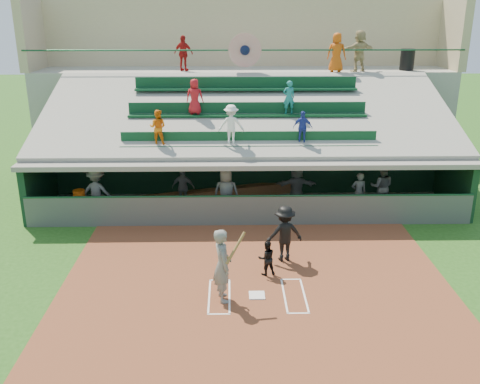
{
  "coord_description": "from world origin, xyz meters",
  "views": [
    {
      "loc": [
        -0.72,
        -12.8,
        7.51
      ],
      "look_at": [
        -0.39,
        3.5,
        1.8
      ],
      "focal_mm": 40.0,
      "sensor_mm": 36.0,
      "label": 1
    }
  ],
  "objects_px": {
    "home_plate": "(257,295)",
    "white_table": "(82,209)",
    "water_cooler": "(79,196)",
    "batter_at_plate": "(223,265)",
    "trash_bin": "(407,60)",
    "catcher": "(267,258)"
  },
  "relations": [
    {
      "from": "white_table",
      "to": "water_cooler",
      "type": "xyz_separation_m",
      "value": [
        -0.05,
        -0.01,
        0.53
      ]
    },
    {
      "from": "water_cooler",
      "to": "white_table",
      "type": "bearing_deg",
      "value": 8.05
    },
    {
      "from": "batter_at_plate",
      "to": "catcher",
      "type": "height_order",
      "value": "batter_at_plate"
    },
    {
      "from": "home_plate",
      "to": "trash_bin",
      "type": "xyz_separation_m",
      "value": [
        7.68,
        12.83,
        5.06
      ]
    },
    {
      "from": "home_plate",
      "to": "batter_at_plate",
      "type": "relative_size",
      "value": 0.21
    },
    {
      "from": "water_cooler",
      "to": "trash_bin",
      "type": "distance_m",
      "value": 16.17
    },
    {
      "from": "home_plate",
      "to": "water_cooler",
      "type": "bearing_deg",
      "value": 137.08
    },
    {
      "from": "trash_bin",
      "to": "home_plate",
      "type": "bearing_deg",
      "value": -120.9
    },
    {
      "from": "white_table",
      "to": "water_cooler",
      "type": "bearing_deg",
      "value": 173.19
    },
    {
      "from": "catcher",
      "to": "trash_bin",
      "type": "bearing_deg",
      "value": -135.53
    },
    {
      "from": "water_cooler",
      "to": "trash_bin",
      "type": "height_order",
      "value": "trash_bin"
    },
    {
      "from": "catcher",
      "to": "white_table",
      "type": "relative_size",
      "value": 1.49
    },
    {
      "from": "batter_at_plate",
      "to": "trash_bin",
      "type": "height_order",
      "value": "trash_bin"
    },
    {
      "from": "water_cooler",
      "to": "batter_at_plate",
      "type": "bearing_deg",
      "value": -48.21
    },
    {
      "from": "home_plate",
      "to": "trash_bin",
      "type": "distance_m",
      "value": 15.79
    },
    {
      "from": "home_plate",
      "to": "white_table",
      "type": "relative_size",
      "value": 0.61
    },
    {
      "from": "home_plate",
      "to": "water_cooler",
      "type": "relative_size",
      "value": 1.0
    },
    {
      "from": "home_plate",
      "to": "white_table",
      "type": "height_order",
      "value": "white_table"
    },
    {
      "from": "batter_at_plate",
      "to": "trash_bin",
      "type": "distance_m",
      "value": 16.09
    },
    {
      "from": "white_table",
      "to": "trash_bin",
      "type": "xyz_separation_m",
      "value": [
        13.91,
        6.98,
        4.74
      ]
    },
    {
      "from": "batter_at_plate",
      "to": "white_table",
      "type": "xyz_separation_m",
      "value": [
        -5.3,
        6.0,
        -0.69
      ]
    },
    {
      "from": "batter_at_plate",
      "to": "water_cooler",
      "type": "bearing_deg",
      "value": 131.79
    }
  ]
}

